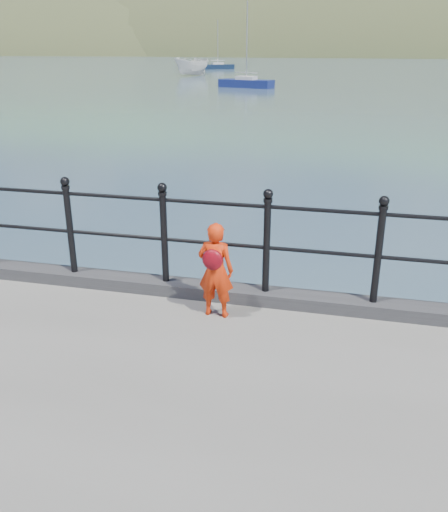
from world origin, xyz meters
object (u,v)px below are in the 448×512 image
(child, at_px, (216,270))
(sailboat_left, at_px, (218,67))
(launch_white, at_px, (192,67))
(sailboat_port, at_px, (246,84))
(railing, at_px, (214,231))

(child, xyz_separation_m, sailboat_left, (-20.26, 80.69, -1.20))
(child, relative_size, sailboat_left, 0.15)
(launch_white, relative_size, sailboat_port, 0.77)
(railing, height_order, sailboat_left, sailboat_left)
(railing, bearing_deg, launch_white, 106.90)
(railing, bearing_deg, child, -74.00)
(railing, relative_size, launch_white, 3.19)
(launch_white, distance_m, sailboat_left, 18.63)
(child, relative_size, sailboat_port, 0.14)
(railing, bearing_deg, sailboat_port, 100.83)
(child, xyz_separation_m, launch_white, (-18.87, 62.13, -0.45))
(railing, xyz_separation_m, sailboat_left, (-20.14, 80.26, -1.48))
(railing, distance_m, child, 0.53)
(railing, bearing_deg, sailboat_left, 104.08)
(sailboat_port, bearing_deg, sailboat_left, 123.90)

